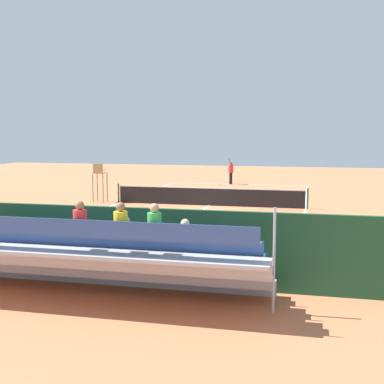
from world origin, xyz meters
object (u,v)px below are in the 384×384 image
Objects in this scene: courtside_bench at (195,258)px; tennis_ball_far at (220,185)px; tennis_ball_near at (234,188)px; bleacher_stand at (85,257)px; umpire_chair at (99,179)px; tennis_player at (231,170)px; equipment_bag at (133,269)px; tennis_net at (209,196)px; tennis_racket at (220,184)px.

tennis_ball_far is (3.31, -22.93, -0.53)m from courtside_bench.
tennis_ball_far is (1.20, -1.44, 0.00)m from tennis_ball_near.
bleacher_stand is at bearing 92.50° from tennis_ball_far.
umpire_chair is at bearing -67.97° from bleacher_stand.
umpire_chair is 10.46m from tennis_ball_near.
tennis_ball_near is at bearing 129.80° from tennis_ball_far.
courtside_bench is at bearing 96.50° from tennis_player.
courtside_bench is 1.77m from equipment_bag.
tennis_net is 11.04m from tennis_player.
tennis_net is 8.23m from tennis_ball_near.
courtside_bench is 2.00× the size of equipment_bag.
tennis_racket is (3.56, -24.06, -0.54)m from courtside_bench.
courtside_bench is at bearing 99.52° from tennis_net.
bleacher_stand is 3.08m from courtside_bench.
umpire_chair is 12.41m from tennis_player.
courtside_bench reaches higher than tennis_ball_near.
umpire_chair is 15.72m from courtside_bench.
tennis_ball_far is (1.58, -23.06, -0.15)m from equipment_bag.
bleacher_stand is at bearing 91.18° from tennis_player.
tennis_racket is at bearing 16.04° from tennis_player.
equipment_bag reaches higher than tennis_ball_near.
tennis_ball_far is (-5.11, -9.68, -1.28)m from umpire_chair.
courtside_bench is at bearing 98.42° from tennis_racket.
umpire_chair is 3.77× the size of tennis_racket.
tennis_ball_far is at bearing -81.78° from courtside_bench.
equipment_bag is at bearing -104.07° from bleacher_stand.
tennis_ball_near is (-1.45, 2.57, 0.02)m from tennis_racket.
tennis_ball_near is (-0.11, -8.22, -0.47)m from tennis_net.
tennis_net is 11.44× the size of equipment_bag.
tennis_racket is 2.95m from tennis_ball_near.
bleacher_stand is at bearing 92.94° from tennis_racket.
tennis_player is at bearing -87.57° from equipment_bag.
equipment_bag reaches higher than tennis_ball_far.
umpire_chair reaches higher than tennis_racket.
tennis_racket is 8.61× the size of tennis_ball_near.
umpire_chair is at bearing -63.40° from equipment_bag.
tennis_racket is (0.80, 0.23, -1.00)m from tennis_player.
umpire_chair reaches higher than tennis_ball_near.
umpire_chair reaches higher than tennis_player.
courtside_bench is at bearing 95.61° from tennis_ball_near.
equipment_bag is at bearing 93.93° from tennis_ball_far.
tennis_player is (0.54, -11.01, 0.51)m from tennis_net.
equipment_bag is 13.64× the size of tennis_ball_far.
tennis_player is (-5.66, -11.04, -0.30)m from umpire_chair.
tennis_ball_near is at bearing -84.39° from courtside_bench.
equipment_bag is 0.47× the size of tennis_player.
bleacher_stand reaches higher than tennis_racket.
tennis_racket is at bearing -114.23° from umpire_chair.
tennis_ball_far is at bearing -50.20° from tennis_ball_near.
tennis_racket is at bearing -85.66° from equipment_bag.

